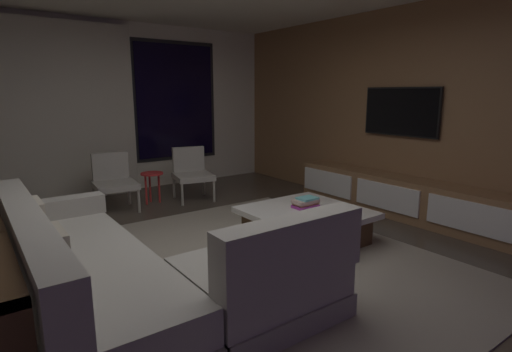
{
  "coord_description": "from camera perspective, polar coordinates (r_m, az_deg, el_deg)",
  "views": [
    {
      "loc": [
        -1.74,
        -2.94,
        1.59
      ],
      "look_at": [
        1.1,
        0.95,
        0.59
      ],
      "focal_mm": 28.2,
      "sensor_mm": 36.0,
      "label": 1
    }
  ],
  "objects": [
    {
      "name": "accent_chair_by_curtain",
      "position": [
        5.86,
        -19.56,
        -0.37
      ],
      "size": [
        0.58,
        0.6,
        0.78
      ],
      "color": "#B2ADA0",
      "rests_on": "floor"
    },
    {
      "name": "media_console",
      "position": [
        5.58,
        19.71,
        -2.89
      ],
      "size": [
        0.46,
        3.1,
        0.52
      ],
      "color": "#8E6642",
      "rests_on": "floor"
    },
    {
      "name": "side_stool",
      "position": [
        6.03,
        -14.56,
        -0.33
      ],
      "size": [
        0.32,
        0.32,
        0.46
      ],
      "color": "red",
      "rests_on": "floor"
    },
    {
      "name": "accent_chair_near_window",
      "position": [
        6.18,
        -9.14,
        0.75
      ],
      "size": [
        0.64,
        0.66,
        0.78
      ],
      "color": "#B2ADA0",
      "rests_on": "floor"
    },
    {
      "name": "sectional_couch",
      "position": [
        3.14,
        -17.37,
        -13.3
      ],
      "size": [
        1.98,
        2.5,
        0.82
      ],
      "color": "gray",
      "rests_on": "floor"
    },
    {
      "name": "floor",
      "position": [
        3.77,
        -5.13,
        -13.3
      ],
      "size": [
        9.2,
        9.2,
        0.0
      ],
      "primitive_type": "plane",
      "color": "#473D33"
    },
    {
      "name": "mounted_tv",
      "position": [
        5.68,
        19.85,
        8.58
      ],
      "size": [
        0.05,
        1.1,
        0.63
      ],
      "color": "black"
    },
    {
      "name": "coffee_table",
      "position": [
        4.41,
        7.06,
        -6.93
      ],
      "size": [
        1.16,
        1.16,
        0.36
      ],
      "color": "#4C331D",
      "rests_on": "floor"
    },
    {
      "name": "area_rug",
      "position": [
        3.87,
        0.21,
        -12.48
      ],
      "size": [
        3.2,
        3.8,
        0.01
      ],
      "primitive_type": "cube",
      "color": "gray",
      "rests_on": "floor"
    },
    {
      "name": "book_stack_on_coffee_table",
      "position": [
        4.43,
        7.09,
        -3.8
      ],
      "size": [
        0.29,
        0.2,
        0.11
      ],
      "color": "#A734A0",
      "rests_on": "coffee_table"
    },
    {
      "name": "media_wall",
      "position": [
        5.64,
        22.6,
        8.36
      ],
      "size": [
        0.12,
        7.8,
        2.7
      ],
      "color": "#8E6642",
      "rests_on": "floor"
    },
    {
      "name": "back_wall_with_window",
      "position": [
        6.77,
        -22.02,
        8.76
      ],
      "size": [
        6.6,
        0.3,
        2.7
      ],
      "color": "silver",
      "rests_on": "floor"
    }
  ]
}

